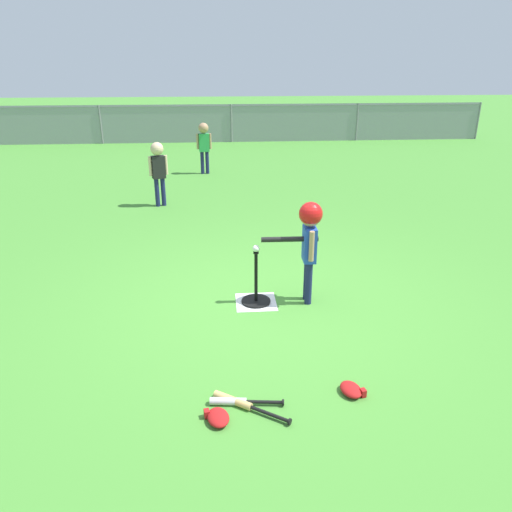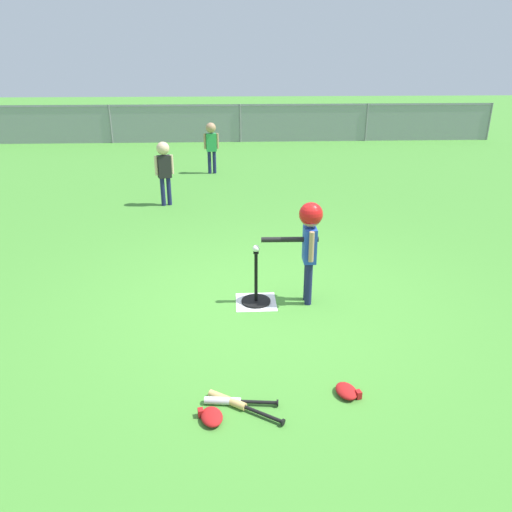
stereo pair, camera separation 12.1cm
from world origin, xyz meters
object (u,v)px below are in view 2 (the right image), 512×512
object	(u,v)px
spare_bat_silver	(231,401)
spare_bat_wood	(235,403)
baseball_on_tee	(256,249)
glove_by_plate	(211,416)
glove_near_bats	(347,391)
fielder_deep_right	(164,165)
fielder_deep_left	(211,141)
batter_child	(309,233)
batting_tee	(256,295)

from	to	relation	value
spare_bat_silver	spare_bat_wood	world-z (taller)	same
spare_bat_silver	spare_bat_wood	distance (m)	0.04
baseball_on_tee	glove_by_plate	world-z (taller)	baseball_on_tee
glove_by_plate	glove_near_bats	distance (m)	1.10
spare_bat_wood	spare_bat_silver	bearing A→B (deg)	145.13
fielder_deep_right	spare_bat_wood	size ratio (longest dim) A/B	1.95
fielder_deep_left	spare_bat_silver	xyz separation A→B (m)	(0.38, -8.13, -0.70)
batter_child	spare_bat_silver	distance (m)	2.03
spare_bat_wood	glove_by_plate	size ratio (longest dim) A/B	2.34
batter_child	fielder_deep_right	xyz separation A→B (m)	(-1.97, 3.88, -0.07)
spare_bat_wood	glove_near_bats	size ratio (longest dim) A/B	2.32
glove_by_plate	glove_near_bats	size ratio (longest dim) A/B	0.99
spare_bat_silver	baseball_on_tee	bearing A→B (deg)	80.27
baseball_on_tee	glove_near_bats	distance (m)	1.84
fielder_deep_left	glove_by_plate	distance (m)	8.33
baseball_on_tee	glove_near_bats	world-z (taller)	baseball_on_tee
fielder_deep_right	batting_tee	bearing A→B (deg)	-69.90
glove_near_bats	batting_tee	bearing A→B (deg)	111.51
baseball_on_tee	batter_child	xyz separation A→B (m)	(0.56, -0.01, 0.17)
glove_by_plate	batting_tee	bearing A→B (deg)	76.90
fielder_deep_right	glove_by_plate	xyz separation A→B (m)	(0.98, -5.73, -0.70)
batter_child	glove_by_plate	world-z (taller)	batter_child
spare_bat_silver	glove_near_bats	distance (m)	0.93
fielder_deep_left	spare_bat_silver	world-z (taller)	fielder_deep_left
baseball_on_tee	glove_by_plate	xyz separation A→B (m)	(-0.43, -1.86, -0.60)
batting_tee	spare_bat_silver	world-z (taller)	batting_tee
fielder_deep_left	spare_bat_silver	size ratio (longest dim) A/B	1.98
batting_tee	batter_child	size ratio (longest dim) A/B	0.53
batting_tee	glove_near_bats	distance (m)	1.74
spare_bat_wood	glove_near_bats	world-z (taller)	glove_near_bats
baseball_on_tee	fielder_deep_left	distance (m)	6.48
fielder_deep_left	batter_child	bearing A→B (deg)	-79.29
fielder_deep_right	spare_bat_wood	bearing A→B (deg)	-78.26
batter_child	fielder_deep_left	xyz separation A→B (m)	(-1.22, 6.46, -0.07)
spare_bat_silver	glove_near_bats	size ratio (longest dim) A/B	2.30
baseball_on_tee	fielder_deep_right	size ratio (longest dim) A/B	0.07
batter_child	fielder_deep_right	distance (m)	4.35
batting_tee	baseball_on_tee	distance (m)	0.55
batting_tee	spare_bat_silver	bearing A→B (deg)	-99.73
batting_tee	fielder_deep_left	xyz separation A→B (m)	(-0.66, 6.44, 0.64)
baseball_on_tee	glove_near_bats	bearing A→B (deg)	-68.49
fielder_deep_left	spare_bat_silver	bearing A→B (deg)	-87.35
fielder_deep_right	spare_bat_silver	bearing A→B (deg)	-78.53
fielder_deep_right	glove_by_plate	size ratio (longest dim) A/B	4.57
glove_near_bats	baseball_on_tee	bearing A→B (deg)	111.51
batting_tee	glove_near_bats	size ratio (longest dim) A/B	2.38
fielder_deep_right	spare_bat_silver	xyz separation A→B (m)	(1.13, -5.55, -0.70)
baseball_on_tee	fielder_deep_right	distance (m)	4.12
fielder_deep_right	baseball_on_tee	bearing A→B (deg)	-69.90
batter_child	spare_bat_wood	bearing A→B (deg)	-115.60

